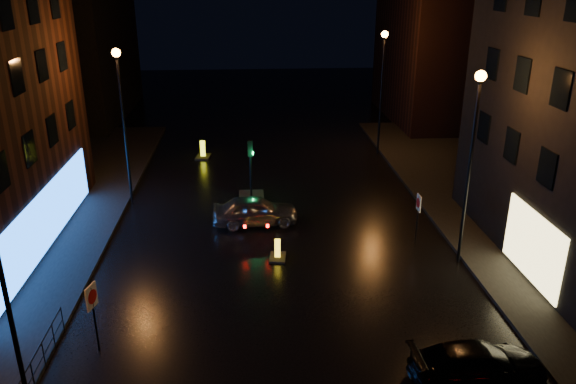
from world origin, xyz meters
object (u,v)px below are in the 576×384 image
at_px(dark_sedan, 478,364).
at_px(bollard_near, 278,254).
at_px(bollard_far, 203,154).
at_px(road_sign_left, 92,302).
at_px(silver_hatchback, 255,210).
at_px(traffic_signal, 251,191).
at_px(road_sign_right, 418,207).

bearing_deg(dark_sedan, bollard_near, 30.96).
xyz_separation_m(bollard_far, road_sign_left, (-2.07, -21.17, 1.63)).
distance_m(bollard_far, road_sign_left, 21.33).
height_order(dark_sedan, bollard_far, dark_sedan).
distance_m(silver_hatchback, dark_sedan, 13.98).
distance_m(traffic_signal, road_sign_left, 14.30).
xyz_separation_m(traffic_signal, bollard_far, (-3.23, 7.96, -0.24)).
xyz_separation_m(traffic_signal, silver_hatchback, (0.17, -3.31, 0.22)).
distance_m(bollard_near, bollard_far, 15.66).
height_order(silver_hatchback, bollard_far, silver_hatchback).
xyz_separation_m(silver_hatchback, road_sign_right, (7.53, -2.58, 1.05)).
height_order(bollard_near, bollard_far, bollard_far).
xyz_separation_m(bollard_near, road_sign_left, (-6.38, -6.11, 1.68)).
distance_m(traffic_signal, dark_sedan, 17.03).
bearing_deg(bollard_near, silver_hatchback, 110.92).
xyz_separation_m(silver_hatchback, bollard_far, (-3.39, 11.27, -0.47)).
height_order(silver_hatchback, bollard_near, silver_hatchback).
distance_m(bollard_far, road_sign_right, 17.70).
bearing_deg(bollard_far, dark_sedan, -59.54).
distance_m(road_sign_left, road_sign_right, 14.91).
bearing_deg(road_sign_right, road_sign_left, 29.10).
height_order(bollard_far, road_sign_right, road_sign_right).
distance_m(silver_hatchback, bollard_near, 3.93).
height_order(silver_hatchback, road_sign_right, road_sign_right).
xyz_separation_m(bollard_near, bollard_far, (-4.31, 15.06, 0.06)).
bearing_deg(silver_hatchback, road_sign_left, 147.63).
bearing_deg(road_sign_right, dark_sedan, 84.49).
relative_size(silver_hatchback, road_sign_right, 1.80).
distance_m(silver_hatchback, bollard_far, 11.78).
relative_size(traffic_signal, road_sign_left, 1.37).
bearing_deg(bollard_near, dark_sedan, -48.68).
bearing_deg(bollard_near, traffic_signal, 106.01).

